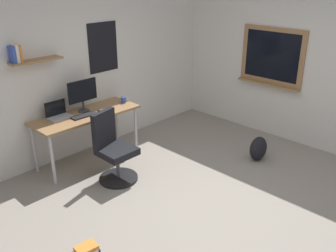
# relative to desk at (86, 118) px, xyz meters

# --- Properties ---
(ground_plane) EXTENTS (5.20, 5.20, 0.00)m
(ground_plane) POSITION_rel_desk_xyz_m (0.32, -2.07, -0.66)
(ground_plane) COLOR gray
(ground_plane) RESTS_ON ground
(wall_back) EXTENTS (5.00, 0.30, 2.60)m
(wall_back) POSITION_rel_desk_xyz_m (0.32, 0.38, 0.64)
(wall_back) COLOR silver
(wall_back) RESTS_ON ground
(wall_right) EXTENTS (0.22, 5.00, 2.60)m
(wall_right) POSITION_rel_desk_xyz_m (2.77, -2.04, 0.64)
(wall_right) COLOR silver
(wall_right) RESTS_ON ground
(desk) EXTENTS (1.55, 0.60, 0.74)m
(desk) POSITION_rel_desk_xyz_m (0.00, 0.00, 0.00)
(desk) COLOR #997047
(desk) RESTS_ON ground
(office_chair) EXTENTS (0.52, 0.53, 0.95)m
(office_chair) POSITION_rel_desk_xyz_m (-0.08, -0.70, -0.26)
(office_chair) COLOR black
(office_chair) RESTS_ON ground
(laptop) EXTENTS (0.31, 0.21, 0.23)m
(laptop) POSITION_rel_desk_xyz_m (-0.35, 0.14, 0.13)
(laptop) COLOR #ADAFB5
(laptop) RESTS_ON desk
(monitor_primary) EXTENTS (0.46, 0.17, 0.46)m
(monitor_primary) POSITION_rel_desk_xyz_m (0.04, 0.10, 0.34)
(monitor_primary) COLOR #38383D
(monitor_primary) RESTS_ON desk
(keyboard) EXTENTS (0.37, 0.13, 0.02)m
(keyboard) POSITION_rel_desk_xyz_m (-0.08, -0.07, 0.08)
(keyboard) COLOR black
(keyboard) RESTS_ON desk
(computer_mouse) EXTENTS (0.10, 0.06, 0.03)m
(computer_mouse) POSITION_rel_desk_xyz_m (0.20, -0.07, 0.09)
(computer_mouse) COLOR #262628
(computer_mouse) RESTS_ON desk
(coffee_mug) EXTENTS (0.08, 0.08, 0.09)m
(coffee_mug) POSITION_rel_desk_xyz_m (0.68, -0.02, 0.12)
(coffee_mug) COLOR #334CA5
(coffee_mug) RESTS_ON desk
(backpack) EXTENTS (0.32, 0.22, 0.36)m
(backpack) POSITION_rel_desk_xyz_m (1.74, -1.81, -0.48)
(backpack) COLOR black
(backpack) RESTS_ON ground
(book_stack_on_floor) EXTENTS (0.24, 0.17, 0.10)m
(book_stack_on_floor) POSITION_rel_desk_xyz_m (-1.20, -1.66, -0.61)
(book_stack_on_floor) COLOR black
(book_stack_on_floor) RESTS_ON ground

